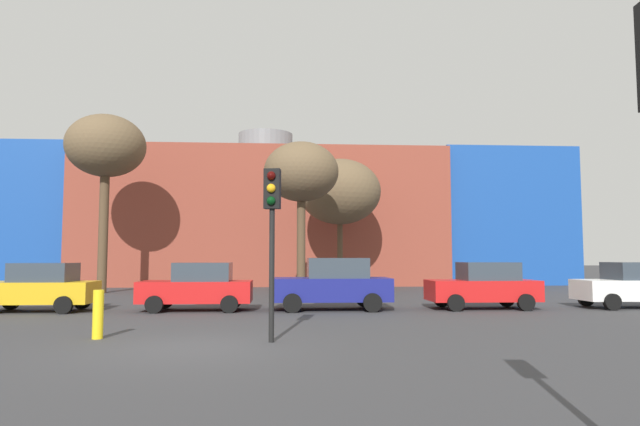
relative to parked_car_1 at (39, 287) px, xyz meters
The scene contains 12 objects.
ground_plane 10.26m from the parked_car_1, 51.16° to the right, with size 200.00×200.00×0.00m, color #38383A.
building_backdrop 22.58m from the parked_car_1, 71.72° to the left, with size 41.85×12.95×10.95m.
parked_car_1 is the anchor object (origin of this frame).
parked_car_2 5.40m from the parked_car_1, ahead, with size 3.85×1.89×1.67m.
parked_car_3 10.10m from the parked_car_1, ahead, with size 4.22×2.07×1.83m.
parked_car_4 15.59m from the parked_car_1, ahead, with size 3.86×1.90×1.67m.
parked_car_5 21.17m from the parked_car_1, ahead, with size 3.85×1.89×1.67m.
traffic_light_island 11.11m from the parked_car_1, 42.06° to the right, with size 0.39×0.39×3.85m.
bare_tree_0 12.06m from the parked_car_1, 33.38° to the left, with size 3.51×3.51×7.25m.
bare_tree_1 11.90m from the parked_car_1, 95.85° to the left, with size 4.10×4.10×9.33m.
bare_tree_2 16.80m from the parked_car_1, 44.40° to the left, with size 4.63×4.63×7.38m.
bollard_yellow_0 7.73m from the parked_car_1, 57.71° to the right, with size 0.24×0.24×1.11m, color yellow.
Camera 1 is at (1.97, -11.74, 1.89)m, focal length 31.12 mm.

